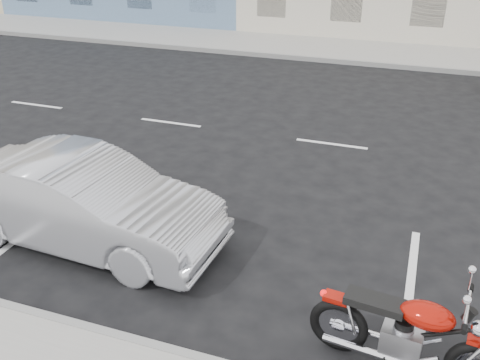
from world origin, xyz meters
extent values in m
plane|color=black|center=(0.00, 0.00, 0.00)|extent=(120.00, 120.00, 0.00)
cube|color=gray|center=(-5.00, 8.70, 0.07)|extent=(80.00, 3.40, 0.15)
cube|color=gray|center=(-5.00, -7.00, 0.08)|extent=(80.00, 0.12, 0.16)
cube|color=gray|center=(-5.00, 7.00, 0.08)|extent=(80.00, 0.12, 0.16)
torus|color=black|center=(0.02, -6.27, 0.34)|extent=(0.72, 0.20, 0.71)
cube|color=#980E05|center=(-0.02, -6.27, 0.73)|extent=(0.33, 0.20, 0.06)
cube|color=black|center=(0.39, -6.32, 0.82)|extent=(0.68, 0.35, 0.09)
cylinder|color=silver|center=(0.41, -6.17, 0.23)|extent=(1.01, 0.20, 0.08)
imported|color=#AEAFB6|center=(-4.88, -5.19, 0.72)|extent=(4.44, 1.75, 1.44)
camera|label=1|loc=(-0.25, -11.10, 4.72)|focal=40.00mm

